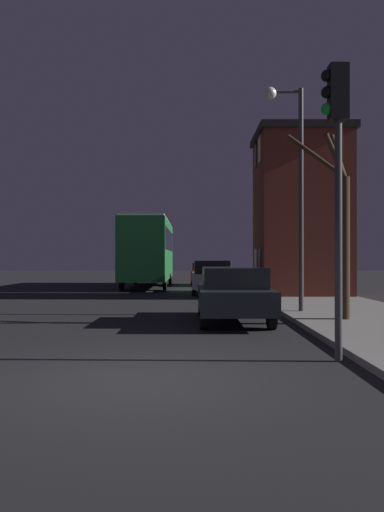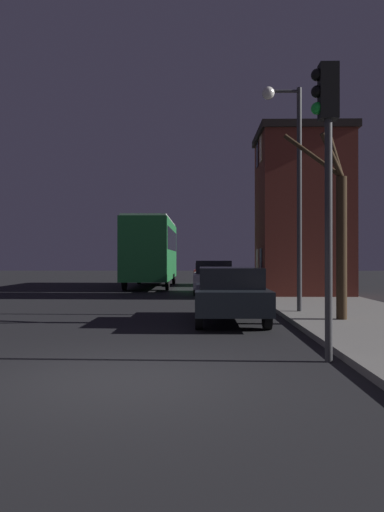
{
  "view_description": "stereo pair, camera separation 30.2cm",
  "coord_description": "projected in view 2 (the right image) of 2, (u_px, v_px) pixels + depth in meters",
  "views": [
    {
      "loc": [
        0.81,
        -6.86,
        1.66
      ],
      "look_at": [
        0.85,
        9.21,
        1.74
      ],
      "focal_mm": 35.0,
      "sensor_mm": 36.0,
      "label": 1
    },
    {
      "loc": [
        1.11,
        -6.86,
        1.66
      ],
      "look_at": [
        0.85,
        9.21,
        1.74
      ],
      "focal_mm": 35.0,
      "sensor_mm": 36.0,
      "label": 2
    }
  ],
  "objects": [
    {
      "name": "car_near_lane",
      "position": [
        230.0,
        293.0,
        12.98
      ],
      "size": [
        1.76,
        4.41,
        1.43
      ],
      "color": "black",
      "rests_on": "ground"
    },
    {
      "name": "bare_tree",
      "position": [
        338.0,
        229.0,
        12.57
      ],
      "size": [
        1.55,
        1.13,
        4.81
      ],
      "color": "#382819",
      "rests_on": "sidewalk"
    },
    {
      "name": "car_mid_lane",
      "position": [
        213.0,
        277.0,
        23.35
      ],
      "size": [
        1.81,
        4.35,
        1.56
      ],
      "color": "#B7BABF",
      "rests_on": "ground"
    },
    {
      "name": "streetlamp",
      "position": [
        290.0,
        166.0,
        14.48
      ],
      "size": [
        1.16,
        0.37,
        6.53
      ],
      "color": "#38383A",
      "rests_on": "sidewalk"
    },
    {
      "name": "ground_plane",
      "position": [
        120.0,
        379.0,
        6.87
      ],
      "size": [
        120.0,
        120.0,
        0.0
      ],
      "primitive_type": "plane",
      "color": "black"
    },
    {
      "name": "car_far_lane",
      "position": [
        208.0,
        273.0,
        30.6
      ],
      "size": [
        1.76,
        3.86,
        1.38
      ],
      "color": "#B21E19",
      "rests_on": "ground"
    },
    {
      "name": "bus",
      "position": [
        152.0,
        247.0,
        29.02
      ],
      "size": [
        2.44,
        9.59,
        3.88
      ],
      "color": "#1E6B33",
      "rests_on": "ground"
    },
    {
      "name": "traffic_light",
      "position": [
        327.0,
        149.0,
        8.0
      ],
      "size": [
        0.43,
        0.24,
        4.79
      ],
      "color": "#38383A",
      "rests_on": "ground"
    },
    {
      "name": "brick_building",
      "position": [
        302.0,
        212.0,
        21.64
      ],
      "size": [
        3.94,
        3.96,
        7.06
      ],
      "color": "brown",
      "rests_on": "sidewalk"
    }
  ]
}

